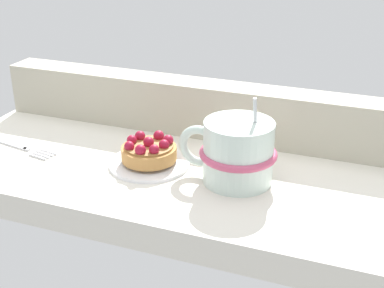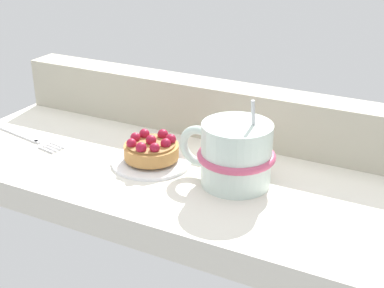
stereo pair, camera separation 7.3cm
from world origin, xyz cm
name	(u,v)px [view 1 (the left image)]	position (x,y,z in cm)	size (l,w,h in cm)	color
ground_plane	(167,176)	(0.00, 0.00, -2.02)	(70.04, 31.28, 4.05)	silver
window_rail_back	(198,108)	(0.00, 12.80, 4.31)	(68.63, 5.69, 8.61)	#B2AD99
dessert_plate	(149,162)	(-2.29, -1.10, 0.43)	(11.76, 11.76, 0.93)	white
raspberry_tart	(149,150)	(-2.29, -1.08, 2.29)	(7.99, 7.99, 3.46)	#B77F42
coffee_mug	(236,152)	(10.73, -1.21, 4.29)	(13.80, 10.49, 12.10)	silver
dessert_fork	(13,144)	(-25.09, -2.75, 0.30)	(17.10, 4.71, 0.60)	silver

